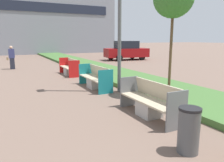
% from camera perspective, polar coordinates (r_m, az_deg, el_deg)
% --- Properties ---
extents(planter_grass_strip, '(2.80, 120.00, 0.18)m').
position_cam_1_polar(planter_grass_strip, '(11.37, 4.21, 0.81)').
color(planter_grass_strip, '#426B33').
rests_on(planter_grass_strip, ground).
extents(building_backdrop, '(18.60, 8.49, 11.00)m').
position_cam_1_polar(building_backdrop, '(35.30, -16.79, 16.16)').
color(building_backdrop, gray).
rests_on(building_backdrop, ground).
extents(bench_grey_frame, '(0.65, 2.15, 0.94)m').
position_cam_1_polar(bench_grey_frame, '(6.10, 9.97, -5.71)').
color(bench_grey_frame, '#ADA8A0').
rests_on(bench_grey_frame, ground).
extents(bench_teal_frame, '(0.65, 2.30, 0.94)m').
position_cam_1_polar(bench_teal_frame, '(9.41, -4.37, 0.40)').
color(bench_teal_frame, '#ADA8A0').
rests_on(bench_teal_frame, ground).
extents(bench_red_frame, '(0.65, 2.08, 0.94)m').
position_cam_1_polar(bench_red_frame, '(13.03, -10.99, 3.19)').
color(bench_red_frame, '#ADA8A0').
rests_on(bench_red_frame, ground).
extents(litter_bin, '(0.41, 0.41, 0.88)m').
position_cam_1_polar(litter_bin, '(4.39, 19.41, -12.03)').
color(litter_bin, '#4C4F51').
rests_on(litter_bin, ground).
extents(pedestrian_walking, '(0.53, 0.24, 1.61)m').
position_cam_1_polar(pedestrian_walking, '(16.65, -24.74, 5.59)').
color(pedestrian_walking, '#232633').
rests_on(pedestrian_walking, ground).
extents(parked_car_distant, '(4.41, 2.35, 1.86)m').
position_cam_1_polar(parked_car_distant, '(21.69, 3.77, 7.91)').
color(parked_car_distant, maroon).
rests_on(parked_car_distant, ground).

